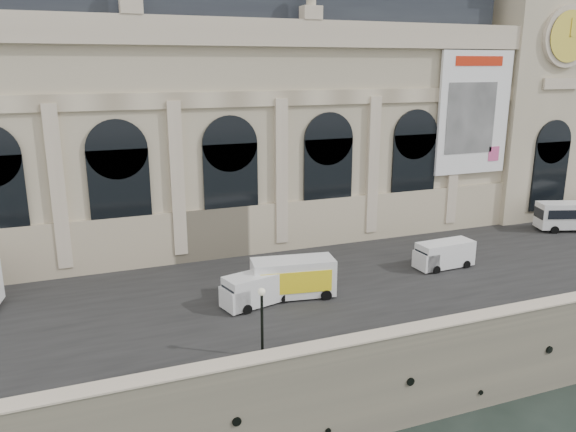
# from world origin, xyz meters

# --- Properties ---
(quay) EXTENTS (160.00, 70.00, 6.00)m
(quay) POSITION_xyz_m (0.00, 35.00, 3.00)
(quay) COLOR gray
(quay) RESTS_ON ground
(street) EXTENTS (160.00, 24.00, 0.06)m
(street) POSITION_xyz_m (0.00, 14.00, 6.03)
(street) COLOR #2D2D2D
(street) RESTS_ON quay
(parapet) EXTENTS (160.00, 1.40, 1.21)m
(parapet) POSITION_xyz_m (0.00, 0.60, 6.62)
(parapet) COLOR gray
(parapet) RESTS_ON quay
(museum) EXTENTS (69.00, 18.70, 29.10)m
(museum) POSITION_xyz_m (-5.98, 30.86, 19.72)
(museum) COLOR beige
(museum) RESTS_ON quay
(clock_pavilion) EXTENTS (13.00, 14.72, 36.70)m
(clock_pavilion) POSITION_xyz_m (34.00, 27.93, 23.42)
(clock_pavilion) COLOR beige
(clock_pavilion) RESTS_ON quay
(van_b) EXTENTS (6.04, 3.50, 2.53)m
(van_b) POSITION_xyz_m (-5.45, 10.34, 7.29)
(van_b) COLOR silver
(van_b) RESTS_ON quay
(van_c) EXTENTS (5.63, 2.52, 2.47)m
(van_c) POSITION_xyz_m (12.97, 12.04, 7.26)
(van_c) COLOR white
(van_c) RESTS_ON quay
(box_truck) EXTENTS (8.12, 3.76, 3.15)m
(box_truck) POSITION_xyz_m (-2.57, 10.85, 7.59)
(box_truck) COLOR silver
(box_truck) RESTS_ON quay
(lamp_right) EXTENTS (0.48, 0.48, 4.74)m
(lamp_right) POSITION_xyz_m (-7.52, 2.46, 8.36)
(lamp_right) COLOR black
(lamp_right) RESTS_ON quay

